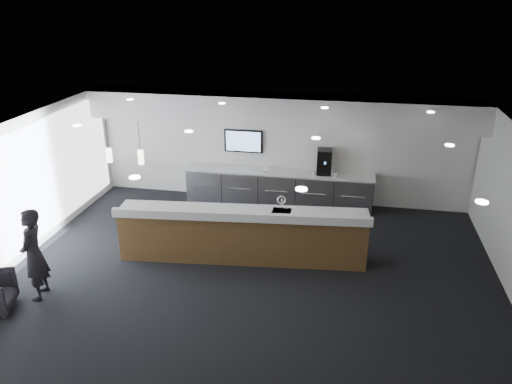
# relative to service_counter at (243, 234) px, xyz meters

# --- Properties ---
(ground) EXTENTS (10.00, 10.00, 0.00)m
(ground) POSITION_rel_service_counter_xyz_m (0.31, -0.59, -0.57)
(ground) COLOR black
(ground) RESTS_ON ground
(ceiling) EXTENTS (10.00, 8.00, 0.02)m
(ceiling) POSITION_rel_service_counter_xyz_m (0.31, -0.59, 2.43)
(ceiling) COLOR black
(ceiling) RESTS_ON back_wall
(back_wall) EXTENTS (10.00, 0.02, 3.00)m
(back_wall) POSITION_rel_service_counter_xyz_m (0.31, 3.41, 0.93)
(back_wall) COLOR silver
(back_wall) RESTS_ON ground
(left_wall) EXTENTS (0.02, 8.00, 3.00)m
(left_wall) POSITION_rel_service_counter_xyz_m (-4.69, -0.59, 0.93)
(left_wall) COLOR silver
(left_wall) RESTS_ON ground
(soffit_bulkhead) EXTENTS (10.00, 0.90, 0.70)m
(soffit_bulkhead) POSITION_rel_service_counter_xyz_m (0.31, 2.96, 2.08)
(soffit_bulkhead) COLOR silver
(soffit_bulkhead) RESTS_ON back_wall
(alcove_panel) EXTENTS (9.80, 0.06, 1.40)m
(alcove_panel) POSITION_rel_service_counter_xyz_m (0.31, 3.38, 1.03)
(alcove_panel) COLOR silver
(alcove_panel) RESTS_ON back_wall
(window_blinds_wall) EXTENTS (0.04, 7.36, 2.55)m
(window_blinds_wall) POSITION_rel_service_counter_xyz_m (-4.65, -0.59, 0.93)
(window_blinds_wall) COLOR silver
(window_blinds_wall) RESTS_ON left_wall
(back_credenza) EXTENTS (5.06, 0.66, 0.95)m
(back_credenza) POSITION_rel_service_counter_xyz_m (0.31, 3.05, -0.10)
(back_credenza) COLOR #989AA0
(back_credenza) RESTS_ON ground
(wall_tv) EXTENTS (1.05, 0.08, 0.62)m
(wall_tv) POSITION_rel_service_counter_xyz_m (-0.69, 3.32, 1.08)
(wall_tv) COLOR black
(wall_tv) RESTS_ON back_wall
(pendant_left) EXTENTS (0.12, 0.12, 0.30)m
(pendant_left) POSITION_rel_service_counter_xyz_m (-2.09, 0.21, 1.68)
(pendant_left) COLOR #FFE7C6
(pendant_left) RESTS_ON ceiling
(pendant_right) EXTENTS (0.12, 0.12, 0.30)m
(pendant_right) POSITION_rel_service_counter_xyz_m (-2.79, 0.21, 1.68)
(pendant_right) COLOR #FFE7C6
(pendant_right) RESTS_ON ceiling
(ceiling_can_lights) EXTENTS (7.00, 5.00, 0.02)m
(ceiling_can_lights) POSITION_rel_service_counter_xyz_m (0.31, -0.59, 2.40)
(ceiling_can_lights) COLOR silver
(ceiling_can_lights) RESTS_ON ceiling
(service_counter) EXTENTS (5.39, 1.41, 1.49)m
(service_counter) POSITION_rel_service_counter_xyz_m (0.00, 0.00, 0.00)
(service_counter) COLOR brown
(service_counter) RESTS_ON ground
(coffee_machine) EXTENTS (0.39, 0.51, 0.65)m
(coffee_machine) POSITION_rel_service_counter_xyz_m (1.51, 3.11, 0.70)
(coffee_machine) COLOR black
(coffee_machine) RESTS_ON back_credenza
(info_sign_left) EXTENTS (0.15, 0.02, 0.20)m
(info_sign_left) POSITION_rel_service_counter_xyz_m (0.00, 2.93, 0.48)
(info_sign_left) COLOR silver
(info_sign_left) RESTS_ON back_credenza
(info_sign_right) EXTENTS (0.20, 0.05, 0.26)m
(info_sign_right) POSITION_rel_service_counter_xyz_m (1.65, 2.95, 0.51)
(info_sign_right) COLOR silver
(info_sign_right) RESTS_ON back_credenza
(lounge_guest) EXTENTS (0.56, 0.74, 1.81)m
(lounge_guest) POSITION_rel_service_counter_xyz_m (-3.50, -2.15, 0.33)
(lounge_guest) COLOR black
(lounge_guest) RESTS_ON ground
(cup_0) EXTENTS (0.10, 0.10, 0.09)m
(cup_0) POSITION_rel_service_counter_xyz_m (1.83, 2.96, 0.42)
(cup_0) COLOR white
(cup_0) RESTS_ON back_credenza
(cup_1) EXTENTS (0.14, 0.14, 0.09)m
(cup_1) POSITION_rel_service_counter_xyz_m (1.69, 2.96, 0.42)
(cup_1) COLOR white
(cup_1) RESTS_ON back_credenza
(cup_2) EXTENTS (0.12, 0.12, 0.09)m
(cup_2) POSITION_rel_service_counter_xyz_m (1.55, 2.96, 0.42)
(cup_2) COLOR white
(cup_2) RESTS_ON back_credenza
(cup_3) EXTENTS (0.13, 0.13, 0.09)m
(cup_3) POSITION_rel_service_counter_xyz_m (1.41, 2.96, 0.42)
(cup_3) COLOR white
(cup_3) RESTS_ON back_credenza
(cup_4) EXTENTS (0.14, 0.14, 0.09)m
(cup_4) POSITION_rel_service_counter_xyz_m (1.27, 2.96, 0.42)
(cup_4) COLOR white
(cup_4) RESTS_ON back_credenza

